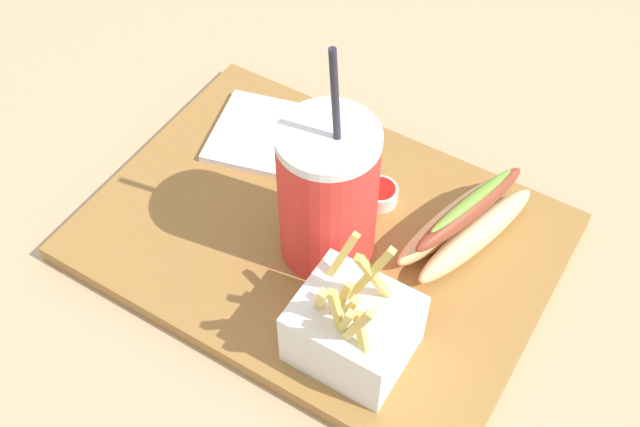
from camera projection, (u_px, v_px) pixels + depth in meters
name	position (u px, v px, depth m)	size (l,w,h in m)	color
ground_plane	(320.00, 248.00, 0.86)	(2.40, 2.40, 0.02)	tan
food_tray	(320.00, 237.00, 0.85)	(0.48, 0.35, 0.02)	olive
soda_cup	(328.00, 194.00, 0.76)	(0.10, 0.10, 0.26)	red
fries_basket	(353.00, 328.00, 0.72)	(0.10, 0.09, 0.15)	white
hot_dog_1	(467.00, 222.00, 0.81)	(0.10, 0.18, 0.07)	#E5C689
ketchup_cup_1	(380.00, 194.00, 0.86)	(0.04, 0.04, 0.02)	white
napkin_stack	(267.00, 135.00, 0.92)	(0.12, 0.12, 0.01)	white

